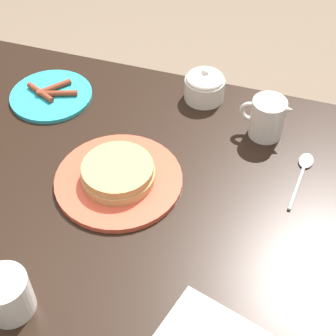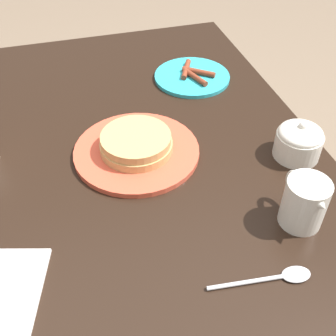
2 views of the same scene
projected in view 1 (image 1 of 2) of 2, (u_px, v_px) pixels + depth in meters
dining_table at (110, 241)px, 1.12m from camera, size 1.14×0.89×0.76m
pancake_plate at (118, 176)px, 1.05m from camera, size 0.26×0.26×0.05m
side_plate_bacon at (51, 95)px, 1.24m from camera, size 0.20×0.20×0.02m
coffee_mug at (5, 294)px, 0.84m from camera, size 0.11×0.08×0.08m
creamer_pitcher at (268, 117)px, 1.12m from camera, size 0.12×0.08×0.10m
sugar_bowl at (205, 85)px, 1.22m from camera, size 0.10×0.10×0.08m
spoon at (303, 169)px, 1.08m from camera, size 0.04×0.17×0.01m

